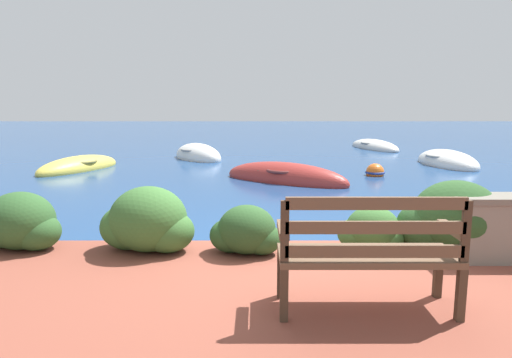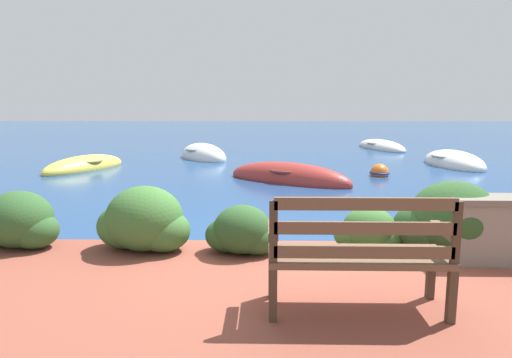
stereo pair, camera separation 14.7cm
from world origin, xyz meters
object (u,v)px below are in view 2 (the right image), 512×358
Objects in this scene: rowboat_far at (453,163)px; park_bench at (359,251)px; mooring_buoy at (379,173)px; rowboat_outer at (203,156)px; rowboat_mid at (85,167)px; rowboat_distant at (381,147)px; rowboat_nearest at (288,179)px.

park_bench is at bearing 148.04° from rowboat_far.
park_bench is at bearing -104.96° from mooring_buoy.
park_bench is at bearing 159.20° from rowboat_outer.
rowboat_distant is at bearing -36.43° from rowboat_mid.
rowboat_far is at bearing -117.22° from rowboat_nearest.
rowboat_outer is at bearing -26.14° from rowboat_nearest.
rowboat_mid is at bearing 95.25° from rowboat_outer.
rowboat_nearest is 8.67m from rowboat_distant.
rowboat_mid is (-5.66, 8.98, -0.65)m from park_bench.
rowboat_mid is 10.42m from rowboat_far.
rowboat_distant is (3.86, 14.77, -0.65)m from park_bench.
rowboat_nearest is 1.22× the size of rowboat_outer.
mooring_buoy is (2.30, 0.87, 0.01)m from rowboat_nearest.
rowboat_far reaches higher than rowboat_nearest.
mooring_buoy is at bearing -126.21° from rowboat_nearest.
rowboat_outer reaches higher than rowboat_mid.
rowboat_far is (4.90, 2.79, 0.00)m from rowboat_nearest.
mooring_buoy is at bearing 120.11° from rowboat_far.
rowboat_far reaches higher than rowboat_mid.
rowboat_far is 1.09× the size of rowboat_outer.
park_bench reaches higher than mooring_buoy.
rowboat_mid is at bearing 14.23° from rowboat_nearest.
park_bench is 0.53× the size of rowboat_outer.
rowboat_outer is at bearing -28.27° from rowboat_mid.
mooring_buoy is (-2.59, -1.92, 0.01)m from rowboat_far.
park_bench is 0.48× the size of rowboat_far.
rowboat_mid is 7.85m from mooring_buoy.
park_bench is 11.73m from rowboat_outer.
park_bench is at bearing 124.47° from rowboat_nearest.
rowboat_outer is (-7.45, 1.50, 0.01)m from rowboat_far.
rowboat_far is 7.60m from rowboat_outer.
rowboat_distant reaches higher than mooring_buoy.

